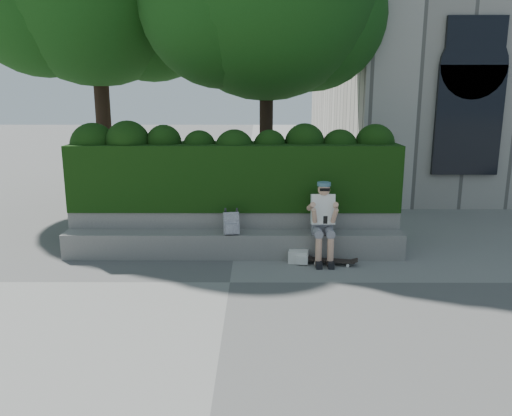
{
  "coord_description": "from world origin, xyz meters",
  "views": [
    {
      "loc": [
        0.43,
        -7.23,
        2.84
      ],
      "look_at": [
        0.4,
        1.0,
        0.95
      ],
      "focal_mm": 35.0,
      "sensor_mm": 36.0,
      "label": 1
    }
  ],
  "objects_px": {
    "skateboard": "(332,261)",
    "backpack_ground": "(298,256)",
    "person": "(323,218)",
    "backpack_plaid": "(231,223)"
  },
  "relations": [
    {
      "from": "backpack_ground",
      "to": "person",
      "type": "bearing_deg",
      "value": 27.12
    },
    {
      "from": "skateboard",
      "to": "person",
      "type": "bearing_deg",
      "value": 132.93
    },
    {
      "from": "person",
      "to": "backpack_ground",
      "type": "bearing_deg",
      "value": -163.4
    },
    {
      "from": "backpack_plaid",
      "to": "backpack_ground",
      "type": "bearing_deg",
      "value": -21.93
    },
    {
      "from": "person",
      "to": "backpack_plaid",
      "type": "bearing_deg",
      "value": 177.06
    },
    {
      "from": "skateboard",
      "to": "backpack_ground",
      "type": "xyz_separation_m",
      "value": [
        -0.56,
        0.1,
        0.04
      ]
    },
    {
      "from": "skateboard",
      "to": "backpack_plaid",
      "type": "height_order",
      "value": "backpack_plaid"
    },
    {
      "from": "backpack_plaid",
      "to": "backpack_ground",
      "type": "xyz_separation_m",
      "value": [
        1.16,
        -0.21,
        -0.54
      ]
    },
    {
      "from": "person",
      "to": "backpack_ground",
      "type": "relative_size",
      "value": 4.16
    },
    {
      "from": "backpack_plaid",
      "to": "backpack_ground",
      "type": "relative_size",
      "value": 1.17
    }
  ]
}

